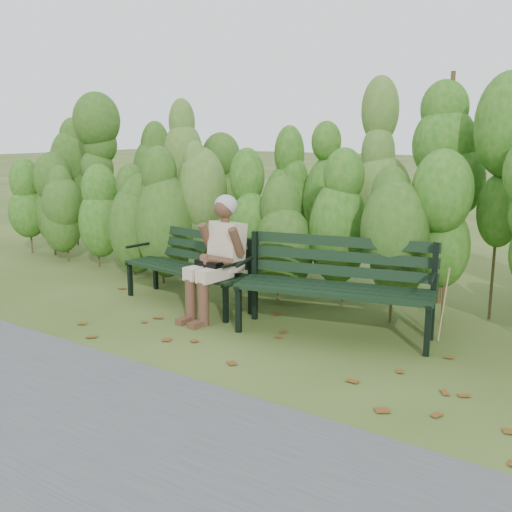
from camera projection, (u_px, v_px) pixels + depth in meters
The scene contains 7 objects.
ground at pixel (235, 340), 5.67m from camera, with size 80.00×80.00×0.00m, color #324615.
footpath at pixel (35, 435), 3.90m from camera, with size 60.00×2.50×0.01m, color #474749.
hedge_band at pixel (330, 191), 6.91m from camera, with size 11.04×1.67×2.42m.
leaf_litter at pixel (199, 338), 5.70m from camera, with size 5.66×2.22×0.01m.
bench_left at pixel (192, 261), 6.78m from camera, with size 1.69×0.70×0.82m.
bench_right at pixel (337, 278), 5.75m from camera, with size 1.96×1.03×0.93m.
seated_woman at pixel (218, 250), 6.24m from camera, with size 0.54×0.80×1.29m.
Camera 1 is at (3.21, -4.32, 1.96)m, focal length 42.00 mm.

